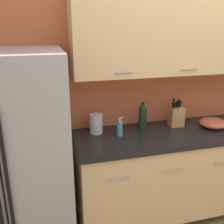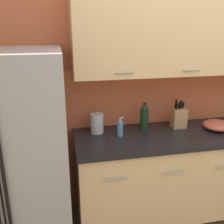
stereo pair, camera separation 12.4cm
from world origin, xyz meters
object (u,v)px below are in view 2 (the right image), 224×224
object	(u,v)px
refrigerator	(10,157)
steel_canister	(97,123)
knife_block	(179,118)
wine_bottle	(144,117)
mixing_bowl	(217,125)
soap_dispenser	(120,129)

from	to	relation	value
refrigerator	steel_canister	world-z (taller)	refrigerator
refrigerator	knife_block	xyz separation A→B (m)	(1.56, 0.22, 0.15)
wine_bottle	mixing_bowl	bearing A→B (deg)	-12.46
refrigerator	steel_canister	distance (m)	0.81
wine_bottle	knife_block	bearing A→B (deg)	-4.40
refrigerator	knife_block	size ratio (longest dim) A/B	5.93
wine_bottle	steel_canister	bearing A→B (deg)	179.01
mixing_bowl	wine_bottle	bearing A→B (deg)	167.54
refrigerator	mixing_bowl	size ratio (longest dim) A/B	6.47
knife_block	mixing_bowl	xyz separation A→B (m)	(0.34, -0.13, -0.06)
wine_bottle	soap_dispenser	distance (m)	0.29
steel_canister	mixing_bowl	world-z (taller)	steel_canister
knife_block	soap_dispenser	distance (m)	0.62
refrigerator	mixing_bowl	distance (m)	1.90
wine_bottle	soap_dispenser	world-z (taller)	wine_bottle
knife_block	soap_dispenser	size ratio (longest dim) A/B	1.61
knife_block	mixing_bowl	distance (m)	0.37
refrigerator	wine_bottle	size ratio (longest dim) A/B	6.38
soap_dispenser	mixing_bowl	bearing A→B (deg)	-2.24
knife_block	soap_dispenser	xyz separation A→B (m)	(-0.61, -0.09, -0.03)
knife_block	mixing_bowl	world-z (taller)	knife_block
steel_canister	mixing_bowl	distance (m)	1.16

